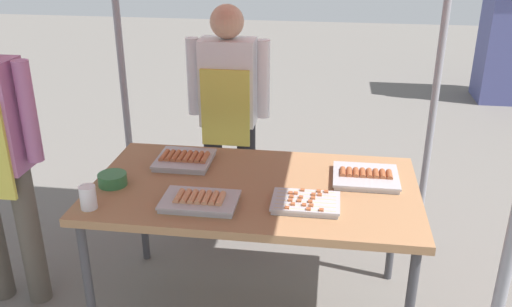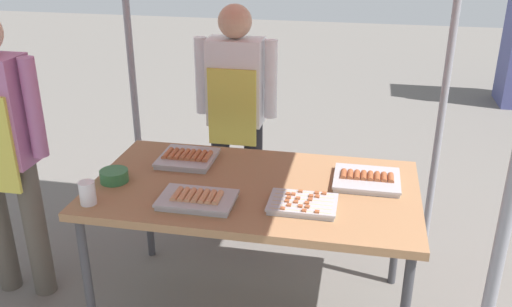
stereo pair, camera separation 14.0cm
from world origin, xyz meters
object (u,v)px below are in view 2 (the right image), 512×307
Objects in this scene: tray_grilled_sausages at (187,158)px; tray_pork_links at (197,199)px; drink_cup_near_edge at (87,193)px; vendor_woman at (236,104)px; tray_spring_rolls at (367,179)px; tray_meat_skewers at (303,204)px; stall_table at (254,195)px; condiment_bowl at (114,176)px.

tray_pork_links is (0.19, -0.45, -0.00)m from tray_grilled_sausages.
drink_cup_near_edge is 1.25m from vendor_woman.
tray_meat_skewers is at bearing -131.89° from tray_spring_rolls.
tray_spring_rolls reaches higher than tray_meat_skewers.
tray_spring_rolls is (0.28, 0.31, 0.00)m from tray_meat_skewers.
drink_cup_near_edge is (-0.97, -0.16, 0.04)m from tray_meat_skewers.
tray_pork_links is at bearing 93.61° from vendor_woman.
stall_table is 0.32m from tray_meat_skewers.
tray_meat_skewers is (0.26, -0.18, 0.07)m from stall_table.
tray_grilled_sausages is 0.63m from drink_cup_near_edge.
condiment_bowl is 1.28× the size of drink_cup_near_edge.
condiment_bowl is (-0.69, -0.09, 0.08)m from stall_table.
drink_cup_near_edge reaches higher than stall_table.
drink_cup_near_edge is at bearing -94.07° from condiment_bowl.
stall_table is at bearing 46.55° from tray_pork_links.
tray_spring_rolls is at bearing -4.65° from tray_grilled_sausages.
drink_cup_near_edge reaches higher than tray_pork_links.
tray_spring_rolls is (0.95, -0.08, -0.00)m from tray_grilled_sausages.
vendor_woman reaches higher than tray_pork_links.
condiment_bowl is at bearing -169.49° from tray_spring_rolls.
stall_table is 5.45× the size of tray_grilled_sausages.
tray_pork_links is 1.08m from vendor_woman.
tray_grilled_sausages is 0.42m from condiment_bowl.
drink_cup_near_edge is 0.07× the size of vendor_woman.
tray_grilled_sausages is at bearing 113.11° from tray_pork_links.
stall_table is 5.16× the size of tray_meat_skewers.
vendor_woman reaches higher than tray_grilled_sausages.
vendor_woman is (0.41, 0.93, 0.10)m from condiment_bowl.
tray_meat_skewers is at bearing 118.32° from vendor_woman.
tray_meat_skewers reaches higher than stall_table.
vendor_woman reaches higher than tray_spring_rolls.
tray_pork_links reaches higher than tray_meat_skewers.
drink_cup_near_edge is (-1.25, -0.47, 0.04)m from tray_spring_rolls.
tray_pork_links is at bearing -154.19° from tray_spring_rolls.
tray_meat_skewers is 1.16m from vendor_woman.
tray_grilled_sausages is 2.67× the size of drink_cup_near_edge.
tray_grilled_sausages reaches higher than tray_meat_skewers.
tray_meat_skewers is at bearing -30.23° from tray_grilled_sausages.
tray_grilled_sausages is at bearing 61.36° from drink_cup_near_edge.
stall_table is 11.36× the size of condiment_bowl.
stall_table is 14.54× the size of drink_cup_near_edge.
tray_grilled_sausages is 0.65m from vendor_woman.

